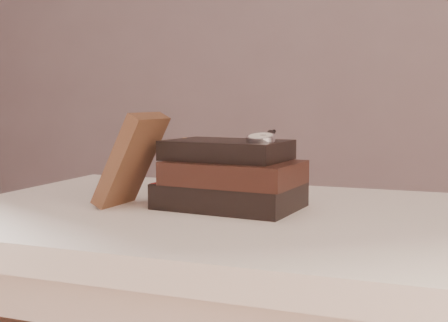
% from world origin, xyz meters
% --- Properties ---
extents(table, '(1.00, 0.60, 0.75)m').
position_xyz_m(table, '(0.00, 0.35, 0.66)').
color(table, white).
rests_on(table, ground).
extents(book_stack, '(0.23, 0.17, 0.11)m').
position_xyz_m(book_stack, '(-0.06, 0.36, 0.80)').
color(book_stack, black).
rests_on(book_stack, table).
extents(journal, '(0.10, 0.10, 0.15)m').
position_xyz_m(journal, '(-0.21, 0.32, 0.83)').
color(journal, '#422619').
rests_on(journal, table).
extents(pocket_watch, '(0.05, 0.15, 0.02)m').
position_xyz_m(pocket_watch, '(-0.00, 0.36, 0.87)').
color(pocket_watch, silver).
rests_on(pocket_watch, book_stack).
extents(eyeglasses, '(0.10, 0.11, 0.04)m').
position_xyz_m(eyeglasses, '(-0.13, 0.45, 0.81)').
color(eyeglasses, silver).
rests_on(eyeglasses, book_stack).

